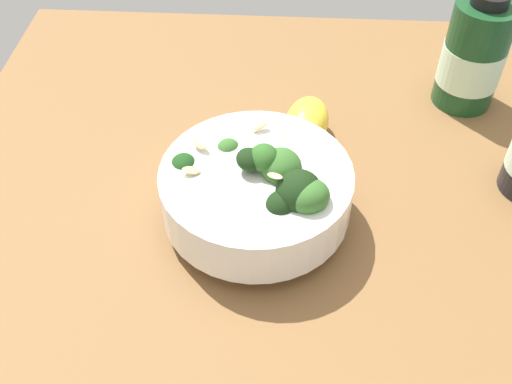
% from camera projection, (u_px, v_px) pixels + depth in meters
% --- Properties ---
extents(ground_plane, '(0.71, 0.71, 0.04)m').
position_uv_depth(ground_plane, '(259.00, 197.00, 0.66)').
color(ground_plane, brown).
extents(bowl_of_broccoli, '(0.19, 0.19, 0.10)m').
position_uv_depth(bowl_of_broccoli, '(258.00, 190.00, 0.58)').
color(bowl_of_broccoli, white).
rests_on(bowl_of_broccoli, ground_plane).
extents(lemon_wedge, '(0.09, 0.06, 0.05)m').
position_uv_depth(lemon_wedge, '(307.00, 122.00, 0.68)').
color(lemon_wedge, yellow).
rests_on(lemon_wedge, ground_plane).
extents(bottle_tall, '(0.07, 0.07, 0.14)m').
position_uv_depth(bottle_tall, '(473.00, 56.00, 0.71)').
color(bottle_tall, '#194723').
rests_on(bottle_tall, ground_plane).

